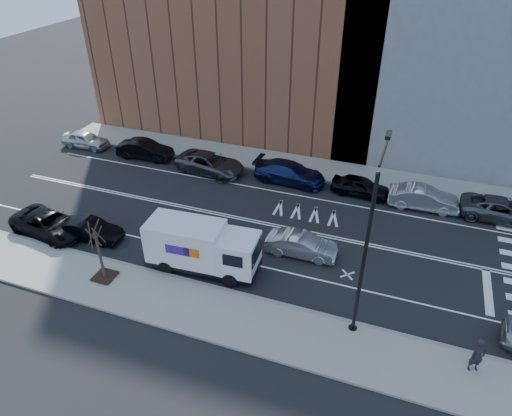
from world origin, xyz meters
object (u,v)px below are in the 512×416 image
Objects in this scene: fedex_van at (202,247)px; driving_sedan at (301,245)px; far_parked_a at (85,139)px; far_parked_b at (145,150)px; pedestrian at (478,355)px.

fedex_van is 6.09m from driving_sedan.
far_parked_a reaches higher than driving_sedan.
far_parked_b is 29.07m from pedestrian.
pedestrian is (31.77, -13.94, 0.34)m from far_parked_a.
far_parked_b is 1.11× the size of driving_sedan.
fedex_van is 1.55× the size of driving_sedan.
far_parked_a is at bearing 142.09° from fedex_van.
fedex_van reaches higher than driving_sedan.
pedestrian reaches higher than far_parked_a.
far_parked_a is 1.00× the size of driving_sedan.
pedestrian reaches higher than driving_sedan.
far_parked_b reaches higher than far_parked_a.
driving_sedan is at bearing 28.54° from fedex_van.
far_parked_a is 34.69m from pedestrian.
far_parked_b reaches higher than driving_sedan.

